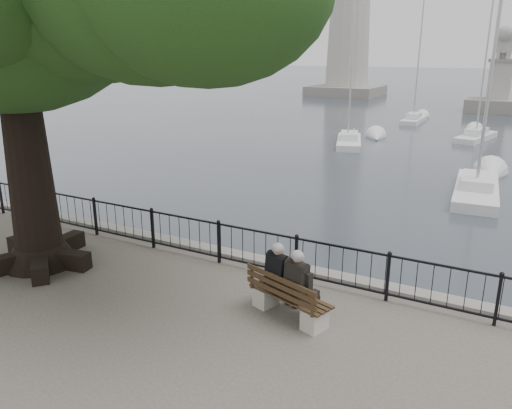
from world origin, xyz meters
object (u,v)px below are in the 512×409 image
Objects in this scene: person_left at (282,280)px; lighthouse at (350,4)px; person_right at (302,288)px; lion_monument at (499,91)px; bench at (288,302)px.

person_left is 64.70m from lighthouse.
person_left is at bearing -72.39° from lighthouse.
person_right is 0.05× the size of lighthouse.
person_right is at bearing -72.03° from lighthouse.
person_left is 1.00× the size of person_right.
bench is at bearing -90.55° from lion_monument.
lighthouse reaches higher than person_left.
lighthouse reaches higher than person_right.
person_left reaches higher than bench.
lighthouse is at bearing 107.74° from bench.
lighthouse is 25.34m from lion_monument.
person_left is at bearing 139.69° from bench.
lion_monument is (0.47, 48.99, 0.78)m from bench.
lighthouse is (-19.33, 60.88, 10.26)m from person_left.
bench is 0.21× the size of lion_monument.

